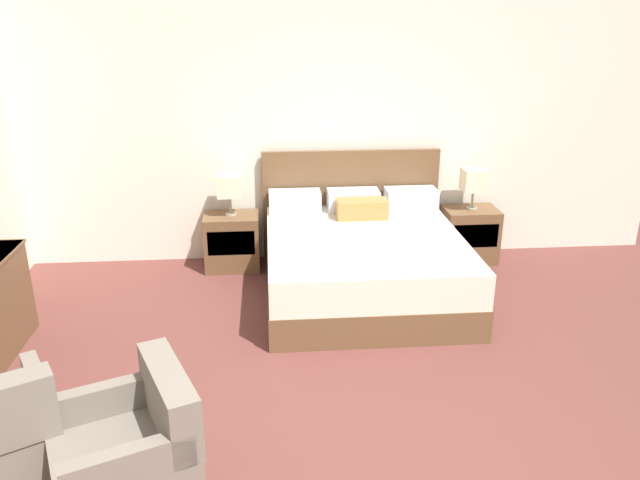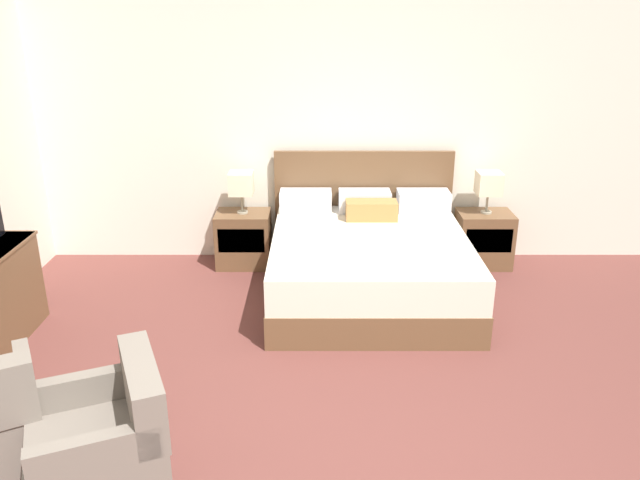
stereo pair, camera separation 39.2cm
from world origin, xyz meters
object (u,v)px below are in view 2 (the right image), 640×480
object	(u,v)px
nightstand_left	(244,239)
table_lamp_left	(241,184)
bed	(369,261)
table_lamp_right	(489,184)
nightstand_right	(483,239)
armchair_companion	(105,448)

from	to	relation	value
nightstand_left	table_lamp_left	size ratio (longest dim) A/B	1.33
bed	table_lamp_right	distance (m)	1.51
bed	nightstand_right	distance (m)	1.41
table_lamp_right	armchair_companion	xyz separation A→B (m)	(-2.82, -3.23, -0.58)
nightstand_left	table_lamp_left	world-z (taller)	table_lamp_left
table_lamp_left	table_lamp_right	distance (m)	2.45
nightstand_left	nightstand_right	world-z (taller)	same
nightstand_right	table_lamp_left	distance (m)	2.52
table_lamp_right	table_lamp_left	bearing A→B (deg)	180.00
nightstand_left	table_lamp_right	xyz separation A→B (m)	(2.45, 0.00, 0.58)
table_lamp_left	table_lamp_right	xyz separation A→B (m)	(2.45, 0.00, 0.00)
nightstand_left	table_lamp_right	world-z (taller)	table_lamp_right
bed	armchair_companion	world-z (taller)	bed
bed	table_lamp_right	xyz separation A→B (m)	(1.22, 0.70, 0.54)
nightstand_left	table_lamp_right	bearing A→B (deg)	0.03
nightstand_right	table_lamp_left	xyz separation A→B (m)	(-2.45, 0.00, 0.58)
nightstand_left	bed	bearing A→B (deg)	-29.68
nightstand_right	table_lamp_left	world-z (taller)	table_lamp_left
bed	nightstand_left	size ratio (longest dim) A/B	3.52
nightstand_left	table_lamp_right	size ratio (longest dim) A/B	1.33
nightstand_right	armchair_companion	world-z (taller)	armchair_companion
bed	nightstand_left	world-z (taller)	bed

